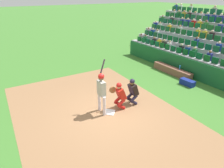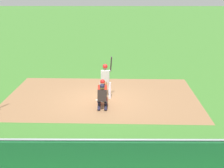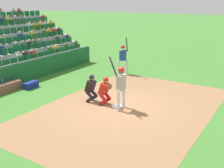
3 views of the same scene
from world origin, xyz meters
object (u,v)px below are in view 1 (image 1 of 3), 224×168
at_px(home_plate_marker, 110,112).
at_px(water_bottle_on_bench, 180,67).
at_px(batter_at_plate, 101,89).
at_px(catcher_crouching, 120,94).
at_px(equipment_duffel_bag, 187,83).
at_px(home_plate_umpire, 133,90).
at_px(dugout_bench, 172,71).

relative_size(home_plate_marker, water_bottle_on_bench, 1.64).
xyz_separation_m(batter_at_plate, water_bottle_on_bench, (1.03, -6.14, -0.58)).
height_order(catcher_crouching, equipment_duffel_bag, catcher_crouching).
xyz_separation_m(home_plate_umpire, water_bottle_on_bench, (1.14, -4.57, -0.14)).
height_order(batter_at_plate, home_plate_umpire, batter_at_plate).
bearing_deg(equipment_duffel_bag, dugout_bench, -22.10).
xyz_separation_m(batter_at_plate, equipment_duffel_bag, (-0.15, -5.48, -0.99)).
xyz_separation_m(home_plate_umpire, equipment_duffel_bag, (-0.04, -3.91, -0.55)).
relative_size(batter_at_plate, catcher_crouching, 1.78).
relative_size(home_plate_marker, dugout_bench, 0.15).
bearing_deg(dugout_bench, catcher_crouching, 107.55).
distance_m(home_plate_marker, water_bottle_on_bench, 6.02).
height_order(batter_at_plate, equipment_duffel_bag, batter_at_plate).
bearing_deg(home_plate_marker, catcher_crouching, -81.89).
distance_m(catcher_crouching, dugout_bench, 5.51).
distance_m(batter_at_plate, water_bottle_on_bench, 6.26).
bearing_deg(home_plate_marker, home_plate_umpire, -86.22).
relative_size(water_bottle_on_bench, equipment_duffel_bag, 0.32).
height_order(dugout_bench, water_bottle_on_bench, water_bottle_on_bench).
xyz_separation_m(catcher_crouching, equipment_duffel_bag, (-0.04, -4.64, -0.56)).
bearing_deg(home_plate_umpire, water_bottle_on_bench, -75.95).
bearing_deg(water_bottle_on_bench, dugout_bench, 7.74).
distance_m(dugout_bench, equipment_duffel_bag, 1.79).
distance_m(home_plate_umpire, dugout_bench, 4.82).
relative_size(catcher_crouching, dugout_bench, 0.44).
height_order(home_plate_marker, equipment_duffel_bag, equipment_duffel_bag).
relative_size(dugout_bench, equipment_duffel_bag, 3.50).
height_order(home_plate_marker, home_plate_umpire, home_plate_umpire).
bearing_deg(dugout_bench, home_plate_umpire, 110.14).
bearing_deg(batter_at_plate, water_bottle_on_bench, -80.45).
xyz_separation_m(home_plate_marker, equipment_duffel_bag, (0.04, -5.21, 0.15)).
relative_size(batter_at_plate, home_plate_umpire, 1.77).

